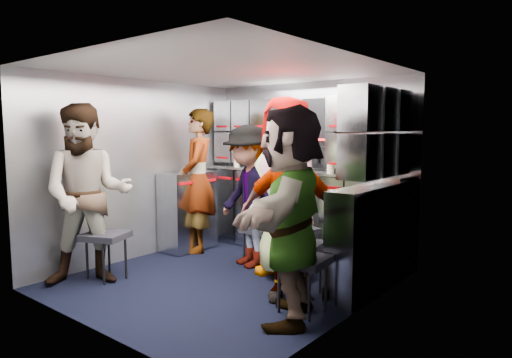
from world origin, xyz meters
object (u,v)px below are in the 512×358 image
Objects in this scene: jump_seat_near_right at (303,263)px; attendant_arc_e at (291,214)px; jump_seat_center at (296,232)px; attendant_arc_d at (289,216)px; attendant_arc_b at (248,196)px; jump_seat_mid_right at (300,248)px; attendant_standing at (198,181)px; jump_seat_mid_left at (258,232)px; attendant_arc_c at (286,188)px; jump_seat_near_left at (106,238)px; attendant_arc_a at (88,195)px.

attendant_arc_e reaches higher than jump_seat_near_right.
jump_seat_center is 0.33× the size of attendant_arc_d.
jump_seat_center is at bearing 127.07° from jump_seat_near_right.
attendant_arc_d is at bearing -10.02° from attendant_arc_b.
attendant_arc_e is at bearing -16.61° from attendant_arc_b.
attendant_arc_b is at bearing 158.27° from jump_seat_mid_right.
jump_seat_center is at bearing 51.68° from attendant_standing.
attendant_standing is at bearing 138.21° from attendant_arc_d.
jump_seat_near_right is at bearing -56.21° from attendant_arc_d.
jump_seat_near_right is (0.27, -0.36, -0.01)m from jump_seat_mid_right.
jump_seat_mid_left is 0.81m from attendant_arc_c.
jump_seat_mid_right is at bearing 26.94° from jump_seat_near_left.
jump_seat_mid_right is at bearing 126.87° from jump_seat_near_right.
attendant_arc_c is (-0.67, 0.71, 0.51)m from jump_seat_near_right.
attendant_arc_b is at bearing -163.74° from jump_seat_center.
jump_seat_mid_right is at bearing -52.78° from jump_seat_center.
attendant_arc_e is at bearing -63.38° from jump_seat_mid_right.
jump_seat_near_left is 1.97m from jump_seat_center.
jump_seat_center is 0.27× the size of attendant_arc_c.
jump_seat_near_right is at bearing -37.20° from jump_seat_mid_left.
jump_seat_mid_right is 0.74m from attendant_arc_e.
attendant_arc_b is at bearing -172.82° from attendant_arc_c.
jump_seat_near_left is 1.31× the size of jump_seat_mid_left.
jump_seat_near_left is at bearing -153.06° from jump_seat_mid_right.
attendant_standing is 1.04× the size of attendant_arc_e.
attendant_arc_c is (1.36, 1.42, 0.04)m from attendant_arc_a.
attendant_standing is 0.91m from attendant_arc_b.
attendant_arc_d reaches higher than jump_seat_near_left.
attendant_standing is (-2.10, 0.83, 0.47)m from jump_seat_near_right.
jump_seat_near_left is at bearing -133.74° from jump_seat_center.
attendant_standing is at bearing -177.57° from jump_seat_center.
jump_seat_near_left is 1.93m from attendant_arc_d.
jump_seat_mid_left is at bearing 119.56° from attendant_arc_d.
attendant_arc_c is (0.53, -0.20, 0.57)m from jump_seat_mid_left.
attendant_arc_a is (-0.00, -0.18, 0.46)m from jump_seat_near_left.
jump_seat_center is 1.50m from attendant_standing.
attendant_arc_b reaches higher than attendant_arc_d.
jump_seat_near_left is at bearing -37.90° from attendant_standing.
jump_seat_center is at bearing 36.86° from attendant_arc_b.
jump_seat_mid_right is 0.26× the size of attendant_arc_c.
attendant_arc_d is 0.89× the size of attendant_arc_e.
jump_seat_near_right is at bearing 14.66° from jump_seat_near_left.
attendant_arc_b is (-0.53, -0.16, 0.36)m from jump_seat_center.
jump_seat_mid_right is 0.38m from attendant_arc_d.
jump_seat_near_right is at bearing -52.93° from jump_seat_center.
jump_seat_center is 0.28× the size of attendant_standing.
jump_seat_mid_left is 0.47m from attendant_arc_b.
attendant_arc_a is at bearing -38.23° from attendant_standing.
attendant_arc_c reaches higher than attendant_standing.
attendant_standing reaches higher than jump_seat_mid_left.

